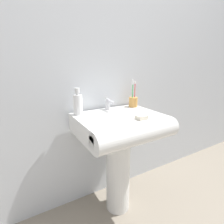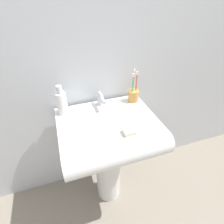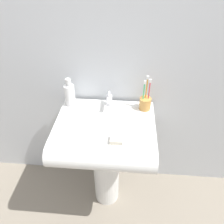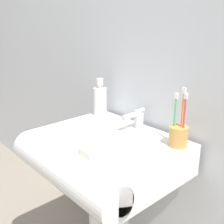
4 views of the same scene
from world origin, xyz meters
name	(u,v)px [view 1 (image 1 of 4)]	position (x,y,z in m)	size (l,w,h in m)	color
ground_plane	(118,206)	(0.00, 0.00, 0.00)	(6.00, 6.00, 0.00)	gray
wall_back	(100,46)	(0.00, 0.25, 1.20)	(5.00, 0.05, 2.40)	silver
sink_pedestal	(118,172)	(0.00, 0.00, 0.31)	(0.18, 0.18, 0.62)	white
sink_basin	(122,126)	(0.00, -0.05, 0.68)	(0.56, 0.48, 0.13)	white
faucet	(109,104)	(0.01, 0.15, 0.79)	(0.04, 0.12, 0.08)	silver
toothbrush_cup	(133,101)	(0.22, 0.14, 0.79)	(0.07, 0.07, 0.22)	#D19347
soap_bottle	(78,104)	(-0.23, 0.15, 0.82)	(0.06, 0.06, 0.18)	white
bar_soap	(141,117)	(0.07, -0.15, 0.76)	(0.06, 0.06, 0.02)	silver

